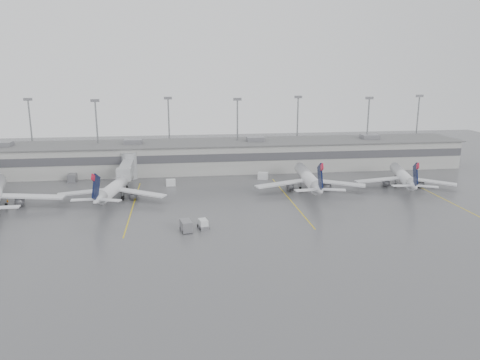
{
  "coord_description": "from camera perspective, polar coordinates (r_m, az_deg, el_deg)",
  "views": [
    {
      "loc": [
        -7.22,
        -75.69,
        29.65
      ],
      "look_at": [
        6.0,
        24.0,
        5.0
      ],
      "focal_mm": 35.0,
      "sensor_mm": 36.0,
      "label": 1
    }
  ],
  "objects": [
    {
      "name": "baggage_cart",
      "position": [
        86.71,
        -6.59,
        -5.57
      ],
      "size": [
        2.41,
        3.48,
        2.05
      ],
      "rotation": [
        0.0,
        0.0,
        0.2
      ],
      "color": "slate",
      "rests_on": "ground"
    },
    {
      "name": "jet_mid_right",
      "position": [
        114.53,
        8.38,
        0.18
      ],
      "size": [
        26.69,
        30.01,
        9.71
      ],
      "rotation": [
        0.0,
        0.0,
        -0.08
      ],
      "color": "silver",
      "rests_on": "ground"
    },
    {
      "name": "light_masts",
      "position": [
        140.73,
        -4.58,
        6.54
      ],
      "size": [
        142.4,
        8.0,
        20.6
      ],
      "color": "gray",
      "rests_on": "ground"
    },
    {
      "name": "terminal",
      "position": [
        136.26,
        -4.39,
        2.96
      ],
      "size": [
        152.0,
        17.0,
        9.45
      ],
      "color": "#9F9F9A",
      "rests_on": "ground"
    },
    {
      "name": "jet_far_right",
      "position": [
        123.55,
        19.32,
        0.41
      ],
      "size": [
        23.7,
        26.91,
        8.87
      ],
      "rotation": [
        0.0,
        0.0,
        -0.25
      ],
      "color": "silver",
      "rests_on": "ground"
    },
    {
      "name": "jet_bridge_right",
      "position": [
        124.82,
        -13.5,
        1.47
      ],
      "size": [
        4.0,
        17.2,
        7.0
      ],
      "color": "gray",
      "rests_on": "ground"
    },
    {
      "name": "baggage_tug",
      "position": [
        88.06,
        -4.51,
        -5.48
      ],
      "size": [
        2.2,
        2.97,
        1.73
      ],
      "rotation": [
        0.0,
        0.0,
        0.2
      ],
      "color": "silver",
      "rests_on": "ground"
    },
    {
      "name": "cone_d",
      "position": [
        129.09,
        19.5,
        -0.14
      ],
      "size": [
        0.46,
        0.46,
        0.73
      ],
      "primitive_type": "cone",
      "color": "orange",
      "rests_on": "ground"
    },
    {
      "name": "gse_uld_c",
      "position": [
        125.45,
        2.81,
        0.52
      ],
      "size": [
        3.02,
        2.48,
        1.85
      ],
      "primitive_type": "cube",
      "rotation": [
        0.0,
        0.0,
        -0.32
      ],
      "color": "silver",
      "rests_on": "ground"
    },
    {
      "name": "jet_mid_left",
      "position": [
        109.56,
        -15.07,
        -0.9
      ],
      "size": [
        24.4,
        27.58,
        8.99
      ],
      "rotation": [
        0.0,
        0.0,
        -0.18
      ],
      "color": "silver",
      "rests_on": "ground"
    },
    {
      "name": "cone_b",
      "position": [
        112.45,
        -13.02,
        -1.7
      ],
      "size": [
        0.43,
        0.43,
        0.68
      ],
      "primitive_type": "cone",
      "color": "orange",
      "rests_on": "ground"
    },
    {
      "name": "cone_c",
      "position": [
        120.99,
        5.0,
        -0.32
      ],
      "size": [
        0.39,
        0.39,
        0.62
      ],
      "primitive_type": "cone",
      "color": "orange",
      "rests_on": "ground"
    },
    {
      "name": "stand_markings",
      "position": [
        104.25,
        -3.27,
        -2.77
      ],
      "size": [
        105.25,
        40.0,
        0.01
      ],
      "color": "#DCBC0C",
      "rests_on": "ground"
    },
    {
      "name": "gse_loader",
      "position": [
        130.52,
        -19.76,
        0.28
      ],
      "size": [
        2.1,
        3.29,
        2.03
      ],
      "primitive_type": "cube",
      "rotation": [
        0.0,
        0.0,
        0.02
      ],
      "color": "slate",
      "rests_on": "ground"
    },
    {
      "name": "gse_uld_b",
      "position": [
        119.72,
        -8.43,
        -0.31
      ],
      "size": [
        2.38,
        1.64,
        1.65
      ],
      "primitive_type": "cube",
      "rotation": [
        0.0,
        0.0,
        0.04
      ],
      "color": "silver",
      "rests_on": "ground"
    },
    {
      "name": "ground",
      "position": [
        81.61,
        -1.98,
        -7.54
      ],
      "size": [
        260.0,
        260.0,
        0.0
      ],
      "primitive_type": "plane",
      "color": "#4B4B4D",
      "rests_on": "ground"
    },
    {
      "name": "cone_a",
      "position": [
        116.85,
        -26.49,
        -2.25
      ],
      "size": [
        0.39,
        0.39,
        0.63
      ],
      "primitive_type": "cone",
      "color": "orange",
      "rests_on": "ground"
    }
  ]
}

